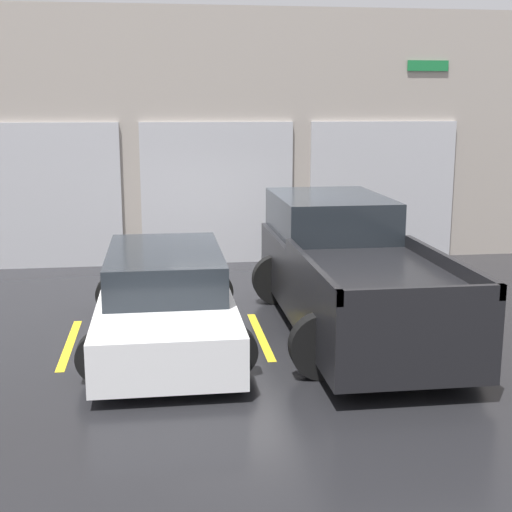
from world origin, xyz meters
TOP-DOWN VIEW (x-y plane):
  - ground_plane at (0.00, 0.00)m, footprint 28.00×28.00m
  - shophouse_building at (-0.01, 3.29)m, footprint 15.69×0.68m
  - pickup_truck at (1.37, -1.82)m, footprint 2.53×5.59m
  - sedan_white at (-1.37, -2.08)m, footprint 2.24×4.78m
  - parking_stripe_far_left at (-2.75, -2.11)m, footprint 0.12×2.20m
  - parking_stripe_left at (0.00, -2.11)m, footprint 0.12×2.20m
  - parking_stripe_centre at (2.75, -2.11)m, footprint 0.12×2.20m

SIDE VIEW (x-z plane):
  - ground_plane at x=0.00m, z-range 0.00..0.00m
  - parking_stripe_far_left at x=-2.75m, z-range 0.00..0.01m
  - parking_stripe_left at x=0.00m, z-range 0.00..0.01m
  - parking_stripe_centre at x=2.75m, z-range 0.00..0.01m
  - sedan_white at x=-1.37m, z-range -0.04..1.27m
  - pickup_truck at x=1.37m, z-range -0.05..1.82m
  - shophouse_building at x=-0.01m, z-range -0.05..5.26m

